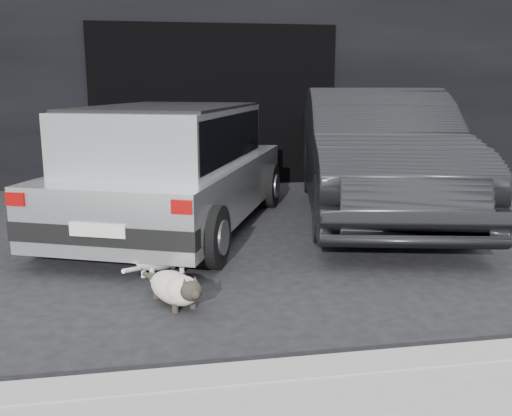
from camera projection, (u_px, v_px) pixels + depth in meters
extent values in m
plane|color=black|center=(159.00, 257.00, 5.58)|extent=(80.00, 80.00, 0.00)
cube|color=black|center=(203.00, 39.00, 10.98)|extent=(34.00, 4.00, 5.00)
cube|color=black|center=(215.00, 106.00, 9.31)|extent=(4.00, 0.10, 2.60)
cube|color=gray|center=(342.00, 373.00, 3.24)|extent=(18.00, 0.25, 0.12)
cube|color=silver|center=(176.00, 187.00, 6.66)|extent=(3.05, 4.21, 0.61)
cube|color=silver|center=(168.00, 136.00, 6.34)|extent=(2.37, 2.95, 0.61)
cube|color=black|center=(168.00, 136.00, 6.34)|extent=(2.35, 2.86, 0.49)
cube|color=black|center=(102.00, 235.00, 4.91)|extent=(1.66, 0.81, 0.18)
cube|color=black|center=(220.00, 171.00, 8.45)|extent=(1.66, 0.81, 0.18)
cube|color=silver|center=(97.00, 230.00, 4.82)|extent=(0.48, 0.21, 0.12)
cube|color=#8C0707|center=(15.00, 199.00, 4.93)|extent=(0.18, 0.10, 0.12)
cube|color=#8C0707|center=(182.00, 207.00, 4.61)|extent=(0.18, 0.10, 0.12)
cube|color=black|center=(168.00, 107.00, 6.27)|extent=(2.28, 2.71, 0.03)
cylinder|color=black|center=(47.00, 227.00, 5.56)|extent=(0.43, 0.63, 0.59)
cylinder|color=slate|center=(36.00, 227.00, 5.58)|extent=(0.14, 0.31, 0.33)
cylinder|color=black|center=(211.00, 237.00, 5.21)|extent=(0.43, 0.63, 0.59)
cylinder|color=slate|center=(224.00, 238.00, 5.18)|extent=(0.14, 0.31, 0.33)
cylinder|color=black|center=(153.00, 181.00, 8.14)|extent=(0.43, 0.63, 0.59)
cylinder|color=slate|center=(146.00, 181.00, 8.17)|extent=(0.14, 0.31, 0.33)
cylinder|color=black|center=(268.00, 186.00, 7.80)|extent=(0.43, 0.63, 0.59)
cylinder|color=slate|center=(277.00, 186.00, 7.77)|extent=(0.14, 0.31, 0.33)
imported|color=black|center=(375.00, 152.00, 7.28)|extent=(2.74, 5.14, 1.61)
ellipsoid|color=beige|center=(174.00, 288.00, 4.40)|extent=(0.50, 0.66, 0.23)
ellipsoid|color=beige|center=(182.00, 290.00, 4.28)|extent=(0.33, 0.33, 0.21)
ellipsoid|color=black|center=(191.00, 291.00, 4.14)|extent=(0.21, 0.20, 0.15)
sphere|color=black|center=(196.00, 295.00, 4.09)|extent=(0.07, 0.07, 0.07)
cone|color=black|center=(195.00, 280.00, 4.16)|extent=(0.08, 0.08, 0.08)
cone|color=black|center=(185.00, 282.00, 4.12)|extent=(0.08, 0.08, 0.08)
cylinder|color=black|center=(193.00, 304.00, 4.32)|extent=(0.05, 0.05, 0.07)
cylinder|color=black|center=(175.00, 308.00, 4.24)|extent=(0.05, 0.05, 0.07)
cylinder|color=black|center=(173.00, 290.00, 4.60)|extent=(0.05, 0.05, 0.07)
cylinder|color=black|center=(156.00, 294.00, 4.52)|extent=(0.05, 0.05, 0.07)
cylinder|color=black|center=(157.00, 280.00, 4.67)|extent=(0.25, 0.27, 0.10)
ellipsoid|color=silver|center=(162.00, 256.00, 5.05)|extent=(0.60, 0.53, 0.23)
ellipsoid|color=silver|center=(175.00, 250.00, 5.13)|extent=(0.32, 0.32, 0.20)
ellipsoid|color=white|center=(187.00, 239.00, 5.21)|extent=(0.20, 0.20, 0.14)
sphere|color=white|center=(192.00, 239.00, 5.26)|extent=(0.06, 0.06, 0.06)
cone|color=white|center=(183.00, 232.00, 5.21)|extent=(0.08, 0.08, 0.07)
cone|color=white|center=(188.00, 233.00, 5.16)|extent=(0.08, 0.08, 0.07)
cylinder|color=white|center=(173.00, 262.00, 5.22)|extent=(0.04, 0.04, 0.13)
cylinder|color=white|center=(182.00, 265.00, 5.13)|extent=(0.04, 0.04, 0.13)
cylinder|color=white|center=(143.00, 270.00, 5.01)|extent=(0.04, 0.04, 0.13)
cylinder|color=white|center=(152.00, 273.00, 4.91)|extent=(0.04, 0.04, 0.13)
cylinder|color=white|center=(134.00, 269.00, 4.86)|extent=(0.20, 0.26, 0.09)
ellipsoid|color=gray|center=(155.00, 256.00, 4.96)|extent=(0.24, 0.23, 0.10)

